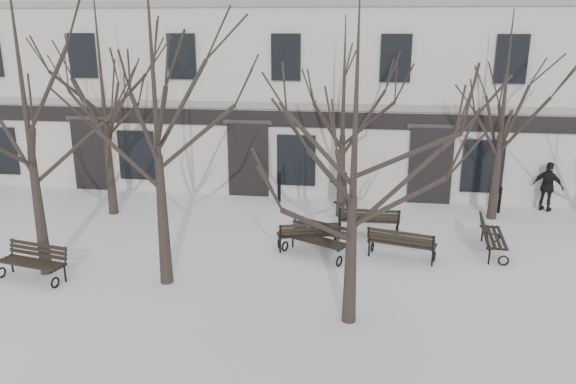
% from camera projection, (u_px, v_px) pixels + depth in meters
% --- Properties ---
extents(ground, '(100.00, 100.00, 0.00)m').
position_uv_depth(ground, '(319.00, 289.00, 14.48)').
color(ground, white).
rests_on(ground, ground).
extents(building, '(40.40, 10.20, 11.40)m').
position_uv_depth(building, '(346.00, 49.00, 25.20)').
color(building, beige).
rests_on(building, ground).
extents(tree_0, '(5.73, 5.73, 8.18)m').
position_uv_depth(tree_0, '(22.00, 85.00, 13.99)').
color(tree_0, black).
rests_on(tree_0, ground).
extents(tree_1, '(5.75, 5.75, 8.22)m').
position_uv_depth(tree_1, '(154.00, 86.00, 13.41)').
color(tree_1, black).
rests_on(tree_1, ground).
extents(tree_2, '(4.99, 4.99, 7.12)m').
position_uv_depth(tree_2, '(355.00, 130.00, 11.68)').
color(tree_2, black).
rests_on(tree_2, ground).
extents(tree_4, '(5.47, 5.47, 7.82)m').
position_uv_depth(tree_4, '(101.00, 76.00, 18.92)').
color(tree_4, black).
rests_on(tree_4, ground).
extents(tree_5, '(4.82, 4.82, 6.89)m').
position_uv_depth(tree_5, '(344.00, 95.00, 18.84)').
color(tree_5, black).
rests_on(tree_5, ground).
extents(tree_6, '(4.95, 4.95, 7.08)m').
position_uv_depth(tree_6, '(505.00, 92.00, 18.53)').
color(tree_6, black).
rests_on(tree_6, ground).
extents(bench_0, '(1.99, 1.06, 0.96)m').
position_uv_depth(bench_0, '(33.00, 261.00, 14.94)').
color(bench_0, black).
rests_on(bench_0, ground).
extents(bench_1, '(1.96, 1.15, 0.94)m').
position_uv_depth(bench_1, '(309.00, 234.00, 16.87)').
color(bench_1, black).
rests_on(bench_1, ground).
extents(bench_2, '(2.03, 1.17, 0.97)m').
position_uv_depth(bench_2, '(402.00, 243.00, 16.16)').
color(bench_2, black).
rests_on(bench_2, ground).
extents(bench_3, '(2.08, 1.56, 1.01)m').
position_uv_depth(bench_3, '(317.00, 238.00, 16.44)').
color(bench_3, black).
rests_on(bench_3, ground).
extents(bench_4, '(1.96, 0.73, 0.98)m').
position_uv_depth(bench_4, '(369.00, 220.00, 18.05)').
color(bench_4, black).
rests_on(bench_4, ground).
extents(bench_5, '(0.86, 2.00, 0.98)m').
position_uv_depth(bench_5, '(491.00, 236.00, 16.67)').
color(bench_5, black).
rests_on(bench_5, ground).
extents(bollard_a, '(0.15, 0.15, 1.19)m').
position_uv_depth(bollard_a, '(279.00, 186.00, 21.47)').
color(bollard_a, black).
rests_on(bollard_a, ground).
extents(bollard_b, '(0.13, 0.13, 1.00)m').
position_uv_depth(bollard_b, '(500.00, 199.00, 20.21)').
color(bollard_b, black).
rests_on(bollard_b, ground).
extents(pedestrian_b, '(0.93, 0.83, 1.60)m').
position_uv_depth(pedestrian_b, '(339.00, 203.00, 21.54)').
color(pedestrian_b, black).
rests_on(pedestrian_b, ground).
extents(pedestrian_c, '(1.13, 0.98, 1.83)m').
position_uv_depth(pedestrian_c, '(545.00, 211.00, 20.61)').
color(pedestrian_c, black).
rests_on(pedestrian_c, ground).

